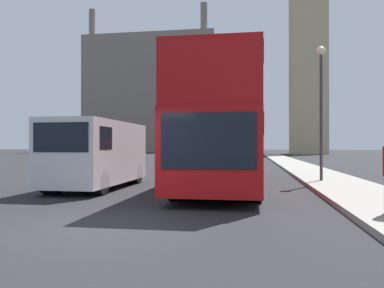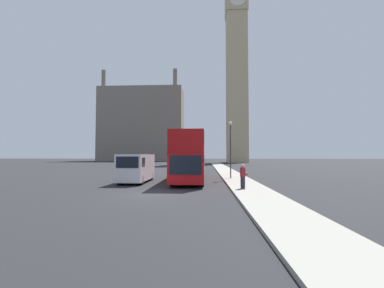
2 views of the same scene
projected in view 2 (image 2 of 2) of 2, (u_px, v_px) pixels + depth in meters
The scene contains 8 objects.
ground_plane at pixel (152, 193), 15.82m from camera, with size 300.00×300.00×0.00m, color black.
sidewalk_strip at pixel (255, 193), 15.51m from camera, with size 2.60×120.00×0.15m.
clock_tower at pixel (236, 55), 82.85m from camera, with size 6.91×7.08×67.61m.
building_block_distant at pixel (142, 125), 103.58m from camera, with size 32.74×13.55×35.27m.
red_double_decker_bus at pixel (190, 155), 23.38m from camera, with size 2.62×11.13×4.24m.
white_van at pixel (136, 167), 22.22m from camera, with size 2.09×5.49×2.44m.
pedestrian at pixel (243, 176), 17.08m from camera, with size 0.52×0.36×1.61m.
street_lamp at pixel (230, 141), 24.85m from camera, with size 0.36×0.36×5.48m.
Camera 2 is at (3.29, -15.80, 2.38)m, focal length 24.00 mm.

